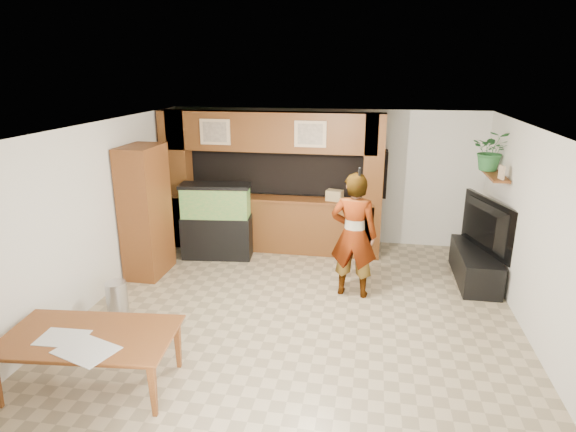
% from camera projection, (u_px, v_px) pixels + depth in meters
% --- Properties ---
extents(floor, '(6.50, 6.50, 0.00)m').
position_uv_depth(floor, '(298.00, 316.00, 6.74)').
color(floor, tan).
rests_on(floor, ground).
extents(ceiling, '(6.50, 6.50, 0.00)m').
position_uv_depth(ceiling, '(299.00, 130.00, 5.97)').
color(ceiling, white).
rests_on(ceiling, wall_back).
extents(wall_back, '(6.00, 0.00, 6.00)m').
position_uv_depth(wall_back, '(324.00, 176.00, 9.41)').
color(wall_back, silver).
rests_on(wall_back, floor).
extents(wall_left, '(0.00, 6.50, 6.50)m').
position_uv_depth(wall_left, '(91.00, 217.00, 6.85)').
color(wall_left, silver).
rests_on(wall_left, floor).
extents(wall_right, '(0.00, 6.50, 6.50)m').
position_uv_depth(wall_right, '(541.00, 242.00, 5.86)').
color(wall_right, silver).
rests_on(wall_right, floor).
extents(partition, '(4.20, 0.99, 2.60)m').
position_uv_depth(partition, '(270.00, 181.00, 8.99)').
color(partition, brown).
rests_on(partition, floor).
extents(wall_clock, '(0.05, 0.25, 0.25)m').
position_uv_depth(wall_clock, '(124.00, 162.00, 7.61)').
color(wall_clock, black).
rests_on(wall_clock, wall_left).
extents(wall_shelf, '(0.25, 0.90, 0.04)m').
position_uv_depth(wall_shelf, '(495.00, 176.00, 7.60)').
color(wall_shelf, brown).
rests_on(wall_shelf, wall_right).
extents(pantry_cabinet, '(0.54, 0.88, 2.16)m').
position_uv_depth(pantry_cabinet, '(146.00, 212.00, 7.88)').
color(pantry_cabinet, brown).
rests_on(pantry_cabinet, floor).
extents(trash_can, '(0.29, 0.29, 0.53)m').
position_uv_depth(trash_can, '(117.00, 300.00, 6.64)').
color(trash_can, '#B2B2B7').
rests_on(trash_can, floor).
extents(aquarium, '(1.24, 0.47, 1.38)m').
position_uv_depth(aquarium, '(216.00, 222.00, 8.67)').
color(aquarium, black).
rests_on(aquarium, floor).
extents(tv_stand, '(0.57, 1.55, 0.52)m').
position_uv_depth(tv_stand, '(475.00, 265.00, 7.82)').
color(tv_stand, black).
rests_on(tv_stand, floor).
extents(television, '(0.64, 1.46, 0.85)m').
position_uv_depth(television, '(480.00, 226.00, 7.62)').
color(television, black).
rests_on(television, tv_stand).
extents(photo_frame, '(0.06, 0.16, 0.21)m').
position_uv_depth(photo_frame, '(502.00, 172.00, 7.25)').
color(photo_frame, tan).
rests_on(photo_frame, wall_shelf).
extents(potted_plant, '(0.68, 0.62, 0.65)m').
position_uv_depth(potted_plant, '(492.00, 151.00, 7.80)').
color(potted_plant, '#2A6B33').
rests_on(potted_plant, wall_shelf).
extents(person, '(0.75, 0.54, 1.91)m').
position_uv_depth(person, '(354.00, 235.00, 7.14)').
color(person, '#997753').
rests_on(person, floor).
extents(microphone, '(0.03, 0.09, 0.15)m').
position_uv_depth(microphone, '(360.00, 172.00, 6.68)').
color(microphone, black).
rests_on(microphone, person).
extents(dining_table, '(1.89, 1.18, 0.63)m').
position_uv_depth(dining_table, '(91.00, 362.00, 5.14)').
color(dining_table, brown).
rests_on(dining_table, floor).
extents(newspaper_a, '(0.50, 0.38, 0.01)m').
position_uv_depth(newspaper_a, '(62.00, 338.00, 5.02)').
color(newspaper_a, silver).
rests_on(newspaper_a, dining_table).
extents(newspaper_b, '(0.68, 0.58, 0.01)m').
position_uv_depth(newspaper_b, '(86.00, 350.00, 4.80)').
color(newspaper_b, silver).
rests_on(newspaper_b, dining_table).
extents(counter_box, '(0.32, 0.26, 0.19)m').
position_uv_depth(counter_box, '(335.00, 195.00, 8.66)').
color(counter_box, '#A18557').
rests_on(counter_box, partition).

